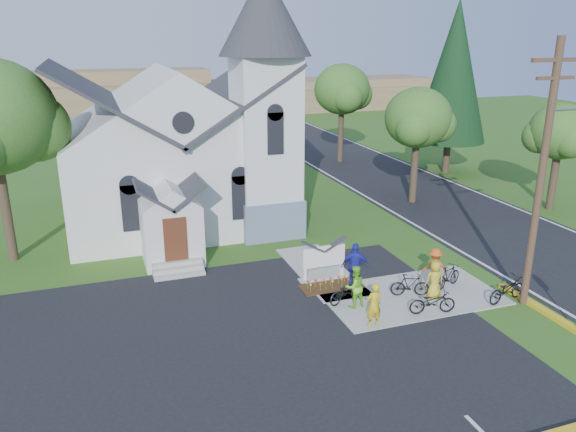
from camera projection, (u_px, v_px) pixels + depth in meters
name	position (u px, v px, depth m)	size (l,w,h in m)	color
ground	(384.00, 307.00, 21.64)	(120.00, 120.00, 0.00)	#35611B
parking_lot	(217.00, 369.00, 17.64)	(20.00, 16.00, 0.02)	black
road	(408.00, 188.00, 38.22)	(8.00, 90.00, 0.02)	black
sidewalk	(411.00, 295.00, 22.55)	(7.00, 4.00, 0.05)	gray
church	(182.00, 129.00, 29.47)	(12.35, 12.00, 13.00)	silver
church_sign	(324.00, 257.00, 23.81)	(2.20, 0.40, 1.70)	gray
flower_bed	(332.00, 287.00, 23.31)	(2.60, 1.10, 0.07)	#3A240F
utility_pole	(544.00, 169.00, 20.29)	(3.45, 0.28, 10.00)	#452F22
tree_road_near	(418.00, 118.00, 33.44)	(4.00, 4.00, 7.05)	#37291E
tree_road_mid	(342.00, 90.00, 44.18)	(4.40, 4.40, 7.80)	#37291E
tree_road_far	(561.00, 132.00, 32.23)	(3.60, 3.60, 6.30)	#37291E
conifer	(454.00, 72.00, 40.18)	(5.20, 5.20, 12.40)	#37291E
distant_hills	(197.00, 96.00, 72.51)	(61.00, 10.00, 5.60)	brown
cyclist_0	(374.00, 305.00, 19.94)	(0.60, 0.39, 1.65)	gold
bike_0	(346.00, 291.00, 21.85)	(0.61, 1.74, 0.91)	black
cyclist_1	(355.00, 287.00, 21.34)	(0.82, 0.64, 1.68)	#72D127
bike_1	(410.00, 285.00, 22.34)	(0.44, 1.55, 0.93)	black
cyclist_2	(355.00, 266.00, 22.86)	(1.15, 0.48, 1.95)	#2024A4
bike_2	(432.00, 302.00, 20.94)	(0.62, 1.78, 0.94)	black
cyclist_3	(435.00, 267.00, 23.20)	(1.04, 0.60, 1.62)	#CE5316
bike_3	(448.00, 276.00, 23.08)	(0.45, 1.61, 0.97)	black
cyclist_4	(435.00, 280.00, 22.11)	(0.75, 0.49, 1.54)	gold
bike_4	(507.00, 289.00, 21.87)	(0.67, 1.91, 1.00)	black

